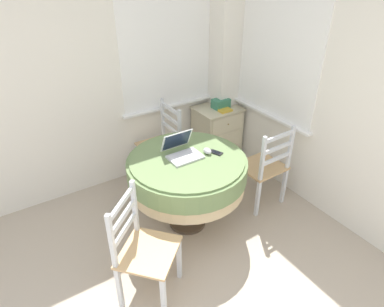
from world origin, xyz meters
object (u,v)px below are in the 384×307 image
Objects in this scene: corner_cabinet at (217,133)px; computer_mouse at (207,151)px; cell_phone at (216,152)px; book_on_cabinet at (222,108)px; round_dining_table at (187,172)px; storage_box at (221,103)px; dining_chair_camera_near at (143,250)px; dining_chair_near_back_window at (162,145)px; dining_chair_near_right_window at (265,167)px; laptop at (182,151)px.

computer_mouse is at bearing -131.32° from corner_cabinet.
book_on_cabinet is at bearing 50.09° from cell_phone.
round_dining_table is 5.37× the size of storage_box.
cell_phone is at bearing 23.68° from dining_chair_camera_near.
book_on_cabinet is (0.81, -0.03, 0.26)m from dining_chair_near_back_window.
corner_cabinet is at bearing 103.17° from book_on_cabinet.
dining_chair_near_back_window is 1.18m from dining_chair_near_right_window.
computer_mouse is 1.05m from dining_chair_camera_near.
book_on_cabinet is (0.16, 0.95, 0.26)m from dining_chair_near_right_window.
dining_chair_near_back_window is 0.89m from storage_box.
cell_phone is at bearing -13.65° from round_dining_table.
book_on_cabinet is at bearing -112.94° from storage_box.
round_dining_table is 1.19× the size of dining_chair_near_back_window.
storage_box reaches higher than book_on_cabinet.
laptop is at bearing -103.89° from dining_chair_near_back_window.
dining_chair_near_back_window and dining_chair_near_right_window have the same top height.
dining_chair_near_back_window is 1.31× the size of corner_cabinet.
dining_chair_near_right_window is at bearing -10.24° from round_dining_table.
dining_chair_near_back_window is at bearing -178.67° from storage_box.
book_on_cabinet is (0.99, 0.80, 0.10)m from round_dining_table.
storage_box is 0.07m from book_on_cabinet.
dining_chair_near_right_window is at bearing 12.41° from dining_chair_camera_near.
laptop reaches higher than computer_mouse.
round_dining_table is 11.29× the size of computer_mouse.
computer_mouse is at bearing -88.58° from dining_chair_near_back_window.
round_dining_table is at bearing 169.76° from dining_chair_near_right_window.
round_dining_table is 0.86m from dining_chair_near_right_window.
round_dining_table is at bearing -141.14° from book_on_cabinet.
dining_chair_camera_near is (-0.89, -0.46, -0.33)m from computer_mouse.
book_on_cabinet is at bearing 46.28° from computer_mouse.
round_dining_table is 1.33m from storage_box.
cell_phone is 0.15× the size of dining_chair_camera_near.
dining_chair_near_right_window reaches higher than computer_mouse.
storage_box is (0.81, 0.88, -0.03)m from computer_mouse.
round_dining_table reaches higher than corner_cabinet.
computer_mouse is 0.08m from cell_phone.
cell_phone is 0.15× the size of dining_chair_near_right_window.
computer_mouse is at bearing 169.15° from dining_chair_near_right_window.
cell_phone is at bearing -129.91° from book_on_cabinet.
laptop is 0.33× the size of dining_chair_near_back_window.
laptop reaches higher than corner_cabinet.
cell_phone is at bearing -24.98° from laptop.
book_on_cabinet is at bearing 36.24° from laptop.
laptop is at bearing -141.30° from corner_cabinet.
dining_chair_near_right_window is 1.02m from corner_cabinet.
round_dining_table is 0.86m from dining_chair_near_back_window.
dining_chair_near_right_window is at bearing -56.21° from dining_chair_near_back_window.
computer_mouse is at bearing 152.34° from cell_phone.
dining_chair_near_right_window is 3.81× the size of book_on_cabinet.
computer_mouse reaches higher than cell_phone.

